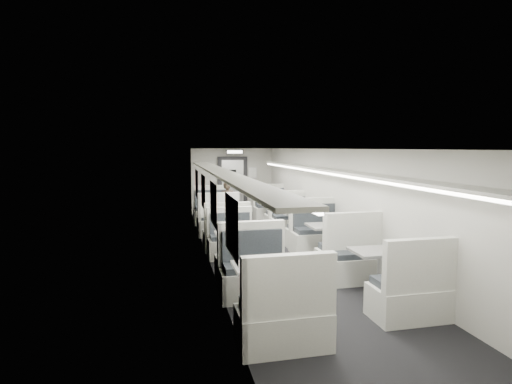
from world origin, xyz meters
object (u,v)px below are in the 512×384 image
booth_left_d (267,291)px  booth_right_b (299,226)px  booth_left_b (222,227)px  booth_left_c (237,249)px  exit_sign (235,152)px  passenger (228,204)px  booth_right_d (380,273)px  booth_left_a (214,216)px  vestibule_door (233,185)px  booth_right_c (331,243)px  booth_right_a (277,212)px

booth_left_d → booth_right_b: (2.00, 4.51, -0.02)m
booth_left_b → booth_left_c: (0.00, -2.25, -0.02)m
booth_right_b → booth_left_b: bearing=172.5°
booth_right_b → exit_sign: (-1.00, 4.19, 1.89)m
booth_right_b → passenger: size_ratio=1.53×
booth_right_b → exit_sign: bearing=103.4°
booth_left_d → booth_right_b: size_ratio=1.04×
booth_right_d → booth_left_a: bearing=108.3°
booth_left_a → vestibule_door: (1.00, 2.76, 0.63)m
booth_left_c → booth_right_b: 2.82m
booth_right_c → exit_sign: exit_sign is taller
booth_right_c → booth_right_b: bearing=90.0°
booth_left_b → passenger: 1.87m
vestibule_door → booth_right_b: bearing=-77.9°
booth_left_a → booth_left_d: booth_left_d is taller
booth_right_c → booth_right_d: booth_right_c is taller
booth_left_d → passenger: passenger is taller
booth_right_b → vestibule_door: (-1.00, 4.67, 0.65)m
booth_right_a → exit_sign: (-1.00, 2.07, 1.88)m
booth_right_a → passenger: bearing=-177.9°
passenger → vestibule_door: bearing=87.6°
booth_right_b → booth_right_d: booth_right_d is taller
booth_left_c → vestibule_door: bearing=81.5°
passenger → exit_sign: 2.70m
booth_right_b → vestibule_door: size_ratio=1.04×
booth_left_d → booth_left_a: bearing=90.0°
vestibule_door → booth_right_a: bearing=-68.7°
booth_left_a → passenger: 0.54m
booth_right_a → booth_right_d: size_ratio=0.99×
booth_left_c → passenger: size_ratio=1.44×
booth_left_b → booth_right_c: booth_right_c is taller
booth_right_c → exit_sign: size_ratio=3.79×
booth_left_c → vestibule_door: 6.77m
vestibule_door → booth_left_d: bearing=-96.2°
booth_right_b → passenger: (-1.57, 2.06, 0.32)m
booth_right_b → booth_right_d: (0.00, -4.12, 0.01)m
booth_right_a → exit_sign: size_ratio=3.63×
booth_left_a → booth_right_b: (2.00, -1.91, -0.02)m
booth_right_a → passenger: (-1.57, -0.06, 0.31)m
vestibule_door → booth_left_c: bearing=-98.5°
booth_left_a → booth_right_c: booth_right_c is taller
booth_left_a → booth_left_c: booth_left_a is taller
booth_left_a → booth_left_c: bearing=-90.0°
booth_left_c → booth_right_b: booth_right_b is taller
booth_left_c → booth_right_c: 2.00m
booth_left_d → exit_sign: (1.00, 8.70, 1.87)m
booth_left_c → vestibule_door: vestibule_door is taller
booth_right_c → booth_left_b: bearing=130.1°
booth_right_a → booth_right_b: size_ratio=1.03×
booth_right_a → exit_sign: bearing=115.8°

